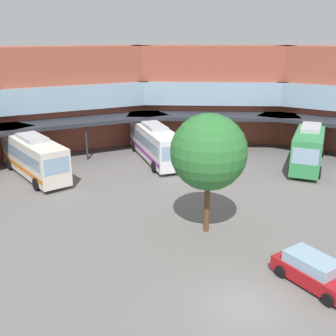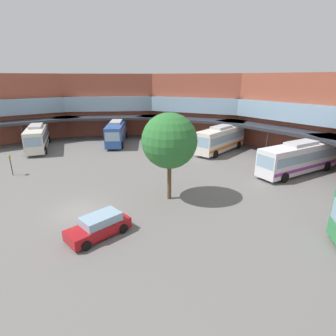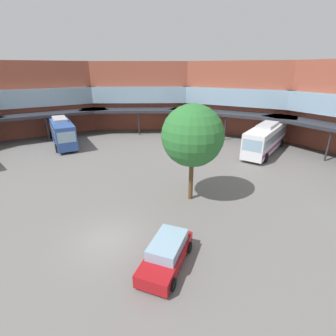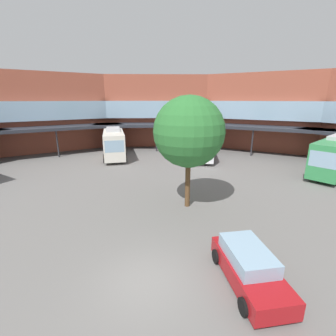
# 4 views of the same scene
# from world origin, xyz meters

# --- Properties ---
(ground_plane) EXTENTS (116.53, 116.53, 0.00)m
(ground_plane) POSITION_xyz_m (0.00, 0.00, 0.00)
(ground_plane) COLOR slate
(station_building) EXTENTS (73.11, 44.77, 11.17)m
(station_building) POSITION_xyz_m (-0.00, 18.17, 5.61)
(station_building) COLOR #9E4C38
(station_building) RESTS_ON ground
(bus_1) EXTENTS (10.46, 8.14, 3.77)m
(bus_1) POSITION_xyz_m (-19.90, 13.86, 1.91)
(bus_1) COLOR #2D519E
(bus_1) RESTS_ON ground
(bus_2) EXTENTS (11.27, 5.84, 3.73)m
(bus_2) POSITION_xyz_m (-24.12, 2.50, 1.89)
(bus_2) COLOR silver
(bus_2) RESTS_ON ground
(bus_3) EXTENTS (4.48, 10.42, 3.85)m
(bus_3) POSITION_xyz_m (-5.67, 23.58, 1.94)
(bus_3) COLOR silver
(bus_3) RESTS_ON ground
(bus_4) EXTENTS (3.96, 11.49, 3.73)m
(bus_4) POSITION_xyz_m (6.22, 23.44, 1.89)
(bus_4) COLOR white
(bus_4) RESTS_ON ground
(parked_car) EXTENTS (2.45, 4.59, 1.53)m
(parked_car) POSITION_xyz_m (4.37, -0.10, 0.74)
(parked_car) COLOR #A51419
(parked_car) RESTS_ON ground
(plaza_tree) EXTENTS (4.82, 4.82, 7.82)m
(plaza_tree) POSITION_xyz_m (2.58, 7.50, 5.40)
(plaza_tree) COLOR brown
(plaza_tree) RESTS_ON ground
(stop_sign_post) EXTENTS (0.57, 0.28, 2.37)m
(stop_sign_post) POSITION_xyz_m (-13.10, -2.85, 1.46)
(stop_sign_post) COLOR #2D2D33
(stop_sign_post) RESTS_ON ground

